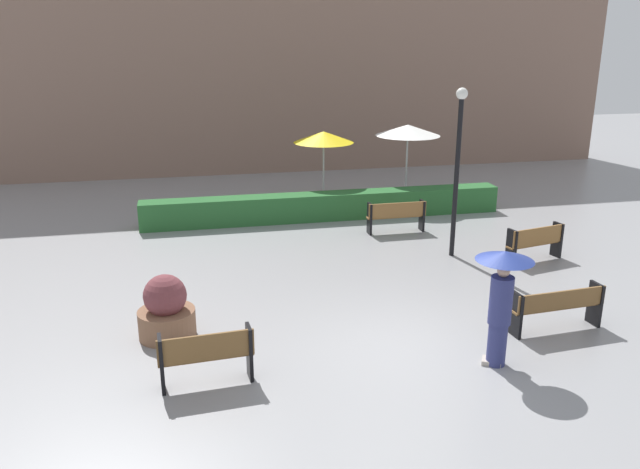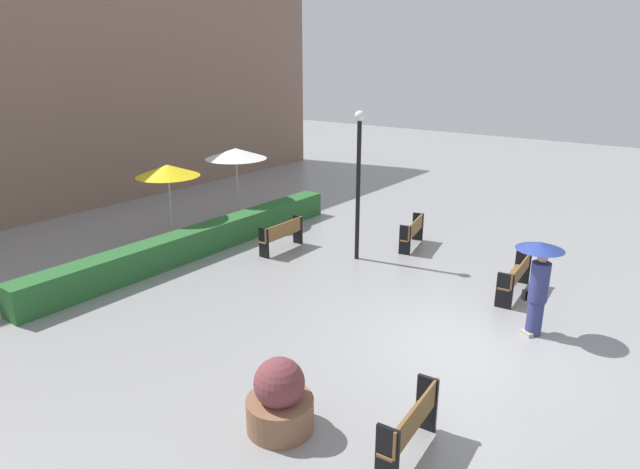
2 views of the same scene
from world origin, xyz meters
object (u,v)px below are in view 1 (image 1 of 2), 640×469
object	(u,v)px
bench_far_right	(536,241)
patio_umbrella_yellow	(324,137)
pedestrian_with_umbrella	(502,293)
bench_near_left	(206,354)
planter_pot	(166,311)
lamp_post	(458,156)
bench_near_right	(558,306)
patio_umbrella_white	(408,130)
bench_back_row	(396,214)

from	to	relation	value
bench_far_right	patio_umbrella_yellow	bearing A→B (deg)	122.08
pedestrian_with_umbrella	bench_near_left	bearing A→B (deg)	176.49
planter_pot	lamp_post	bearing A→B (deg)	24.28
bench_near_right	patio_umbrella_white	world-z (taller)	patio_umbrella_white
pedestrian_with_umbrella	planter_pot	size ratio (longest dim) A/B	1.66
bench_far_right	pedestrian_with_umbrella	world-z (taller)	pedestrian_with_umbrella
pedestrian_with_umbrella	lamp_post	world-z (taller)	lamp_post
pedestrian_with_umbrella	patio_umbrella_yellow	size ratio (longest dim) A/B	0.83
lamp_post	patio_umbrella_white	xyz separation A→B (m)	(0.64, 5.38, -0.15)
patio_umbrella_yellow	patio_umbrella_white	xyz separation A→B (m)	(2.77, -0.12, 0.15)
bench_back_row	pedestrian_with_umbrella	world-z (taller)	pedestrian_with_umbrella
bench_far_right	patio_umbrella_white	xyz separation A→B (m)	(-1.19, 6.20, 1.87)
bench_near_right	lamp_post	world-z (taller)	lamp_post
bench_near_right	planter_pot	xyz separation A→B (m)	(-7.17, 1.29, 0.00)
bench_near_left	lamp_post	size ratio (longest dim) A/B	0.37
bench_back_row	patio_umbrella_yellow	size ratio (longest dim) A/B	0.69
patio_umbrella_white	bench_far_right	bearing A→B (deg)	-79.14
lamp_post	patio_umbrella_yellow	world-z (taller)	lamp_post
bench_near_right	patio_umbrella_yellow	size ratio (longest dim) A/B	0.78
bench_near_left	pedestrian_with_umbrella	size ratio (longest dim) A/B	0.76
pedestrian_with_umbrella	patio_umbrella_yellow	bearing A→B (deg)	93.34
bench_near_right	pedestrian_with_umbrella	distance (m)	2.07
bench_near_left	lamp_post	bearing A→B (deg)	38.61
bench_back_row	planter_pot	size ratio (longest dim) A/B	1.39
lamp_post	patio_umbrella_yellow	size ratio (longest dim) A/B	1.72
bench_near_right	planter_pot	bearing A→B (deg)	169.78
bench_far_right	bench_near_right	distance (m)	3.97
bench_back_row	patio_umbrella_white	distance (m)	3.99
patio_umbrella_white	bench_near_right	bearing A→B (deg)	-92.62
lamp_post	patio_umbrella_yellow	xyz separation A→B (m)	(-2.13, 5.50, -0.30)
bench_near_left	bench_near_right	world-z (taller)	bench_near_left
lamp_post	pedestrian_with_umbrella	bearing A→B (deg)	-105.59
bench_near_right	pedestrian_with_umbrella	world-z (taller)	pedestrian_with_umbrella
lamp_post	patio_umbrella_white	bearing A→B (deg)	83.17
bench_far_right	patio_umbrella_white	distance (m)	6.58
bench_back_row	lamp_post	distance (m)	3.03
patio_umbrella_yellow	patio_umbrella_white	world-z (taller)	patio_umbrella_white
pedestrian_with_umbrella	planter_pot	distance (m)	5.96
patio_umbrella_white	planter_pot	bearing A→B (deg)	-131.80
patio_umbrella_yellow	patio_umbrella_white	distance (m)	2.78
bench_far_right	lamp_post	size ratio (longest dim) A/B	0.38
bench_far_right	patio_umbrella_yellow	xyz separation A→B (m)	(-3.96, 6.32, 1.72)
patio_umbrella_white	patio_umbrella_yellow	bearing A→B (deg)	177.56
bench_back_row	planter_pot	xyz separation A→B (m)	(-6.22, -5.29, -0.01)
bench_back_row	bench_near_right	xyz separation A→B (m)	(0.96, -6.58, -0.02)
bench_back_row	patio_umbrella_yellow	bearing A→B (deg)	112.16
bench_near_left	bench_back_row	xyz separation A→B (m)	(5.57, 7.20, -0.02)
bench_back_row	patio_umbrella_yellow	xyz separation A→B (m)	(-1.37, 3.35, 1.71)
bench_far_right	patio_umbrella_yellow	distance (m)	7.65
bench_near_left	patio_umbrella_yellow	distance (m)	11.48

